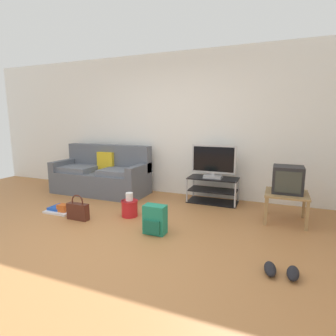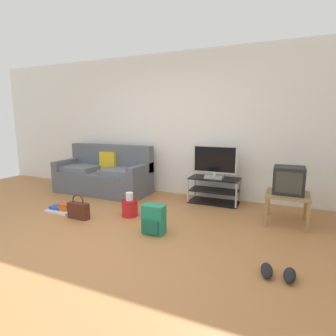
# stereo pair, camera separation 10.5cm
# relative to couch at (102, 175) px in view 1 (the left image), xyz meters

# --- Properties ---
(ground_plane) EXTENTS (9.00, 9.80, 0.02)m
(ground_plane) POSITION_rel_couch_xyz_m (1.36, -1.91, -0.36)
(ground_plane) COLOR #B27542
(wall_back) EXTENTS (9.00, 0.10, 2.70)m
(wall_back) POSITION_rel_couch_xyz_m (1.36, 0.54, 1.00)
(wall_back) COLOR white
(wall_back) RESTS_ON ground_plane
(couch) EXTENTS (1.89, 0.82, 0.95)m
(couch) POSITION_rel_couch_xyz_m (0.00, 0.00, 0.00)
(couch) COLOR #565B66
(couch) RESTS_ON ground_plane
(tv_stand) EXTENTS (0.87, 0.43, 0.45)m
(tv_stand) POSITION_rel_couch_xyz_m (2.23, 0.17, -0.12)
(tv_stand) COLOR black
(tv_stand) RESTS_ON ground_plane
(flat_tv) EXTENTS (0.77, 0.22, 0.58)m
(flat_tv) POSITION_rel_couch_xyz_m (2.23, 0.15, 0.38)
(flat_tv) COLOR #B2B2B7
(flat_tv) RESTS_ON tv_stand
(side_table) EXTENTS (0.57, 0.57, 0.43)m
(side_table) POSITION_rel_couch_xyz_m (3.40, -0.35, 0.02)
(side_table) COLOR #9E7A4C
(side_table) RESTS_ON ground_plane
(crt_tv) EXTENTS (0.41, 0.39, 0.38)m
(crt_tv) POSITION_rel_couch_xyz_m (3.40, -0.33, 0.27)
(crt_tv) COLOR #232326
(crt_tv) RESTS_ON side_table
(backpack) EXTENTS (0.29, 0.24, 0.38)m
(backpack) POSITION_rel_couch_xyz_m (1.84, -1.44, -0.17)
(backpack) COLOR #238466
(backpack) RESTS_ON ground_plane
(handbag) EXTENTS (0.34, 0.11, 0.38)m
(handbag) POSITION_rel_couch_xyz_m (0.58, -1.42, -0.21)
(handbag) COLOR #4C2319
(handbag) RESTS_ON ground_plane
(cleaning_bucket) EXTENTS (0.26, 0.26, 0.37)m
(cleaning_bucket) POSITION_rel_couch_xyz_m (1.21, -1.01, -0.20)
(cleaning_bucket) COLOR red
(cleaning_bucket) RESTS_ON ground_plane
(sneakers_pair) EXTENTS (0.33, 0.26, 0.09)m
(sneakers_pair) POSITION_rel_couch_xyz_m (3.35, -1.87, -0.30)
(sneakers_pair) COLOR black
(sneakers_pair) RESTS_ON ground_plane
(floor_tray) EXTENTS (0.44, 0.35, 0.14)m
(floor_tray) POSITION_rel_couch_xyz_m (0.09, -1.24, -0.31)
(floor_tray) COLOR silver
(floor_tray) RESTS_ON ground_plane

